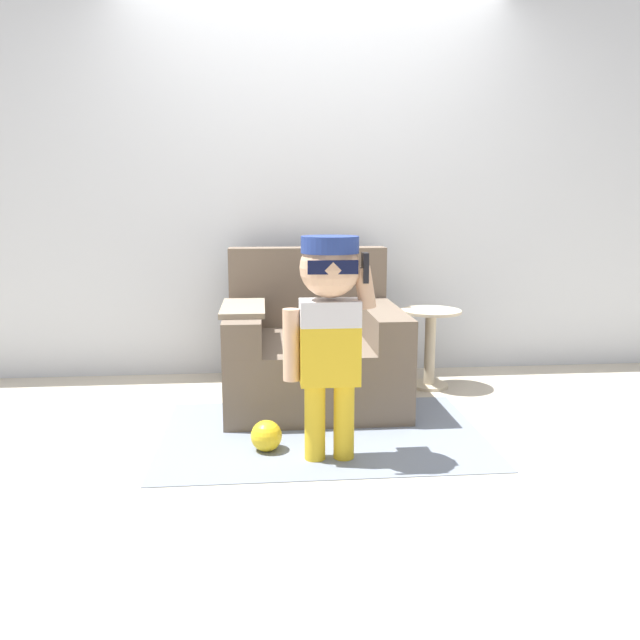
{
  "coord_description": "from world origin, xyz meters",
  "views": [
    {
      "loc": [
        -0.35,
        -3.48,
        1.15
      ],
      "look_at": [
        -0.06,
        -0.35,
        0.57
      ],
      "focal_mm": 35.0,
      "sensor_mm": 36.0,
      "label": 1
    }
  ],
  "objects_px": {
    "armchair": "(311,349)",
    "person_child": "(329,314)",
    "toy_ball": "(266,436)",
    "side_table": "(430,341)"
  },
  "relations": [
    {
      "from": "armchair",
      "to": "toy_ball",
      "type": "height_order",
      "value": "armchair"
    },
    {
      "from": "armchair",
      "to": "person_child",
      "type": "height_order",
      "value": "person_child"
    },
    {
      "from": "person_child",
      "to": "side_table",
      "type": "bearing_deg",
      "value": 55.08
    },
    {
      "from": "armchair",
      "to": "person_child",
      "type": "distance_m",
      "value": 1.01
    },
    {
      "from": "person_child",
      "to": "toy_ball",
      "type": "relative_size",
      "value": 6.85
    },
    {
      "from": "side_table",
      "to": "toy_ball",
      "type": "relative_size",
      "value": 3.37
    },
    {
      "from": "person_child",
      "to": "toy_ball",
      "type": "height_order",
      "value": "person_child"
    },
    {
      "from": "person_child",
      "to": "side_table",
      "type": "relative_size",
      "value": 2.03
    },
    {
      "from": "toy_ball",
      "to": "side_table",
      "type": "bearing_deg",
      "value": 42.82
    },
    {
      "from": "armchair",
      "to": "person_child",
      "type": "xyz_separation_m",
      "value": [
        0.01,
        -0.93,
        0.38
      ]
    }
  ]
}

